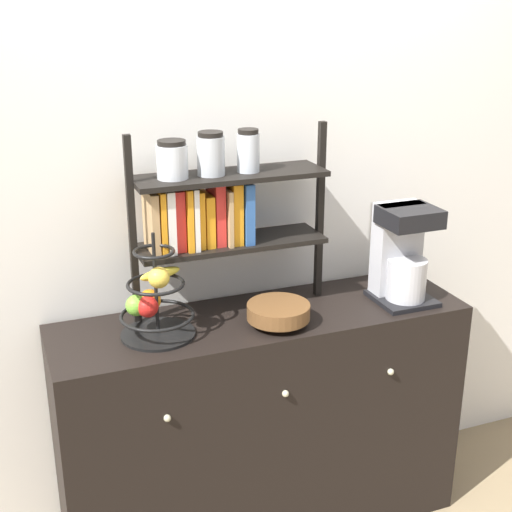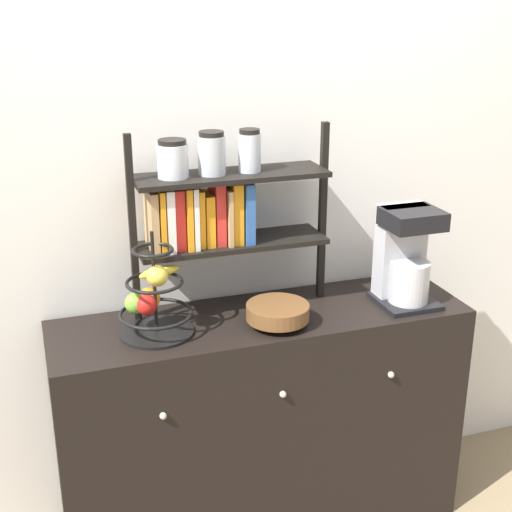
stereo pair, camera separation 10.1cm
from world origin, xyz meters
name	(u,v)px [view 1 (the left image)]	position (x,y,z in m)	size (l,w,h in m)	color
wall_back	(237,188)	(0.00, 0.47, 1.30)	(7.00, 0.05, 2.60)	silver
sideboard	(262,423)	(0.00, 0.21, 0.45)	(1.50, 0.44, 0.89)	black
coffee_maker	(402,254)	(0.54, 0.17, 1.07)	(0.21, 0.22, 0.36)	black
fruit_stand	(153,302)	(-0.39, 0.20, 1.01)	(0.25, 0.25, 0.36)	black
wooden_bowl	(278,313)	(0.03, 0.13, 0.94)	(0.22, 0.22, 0.08)	brown
shelf_hutch	(210,203)	(-0.15, 0.32, 1.30)	(0.72, 0.20, 0.66)	black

